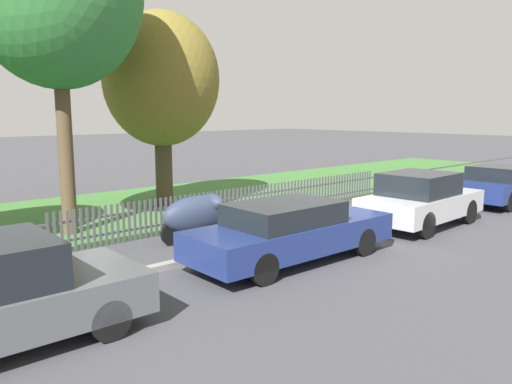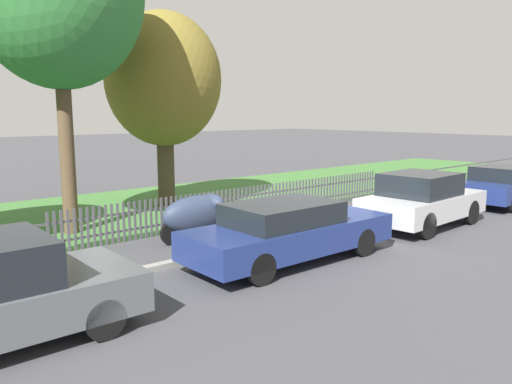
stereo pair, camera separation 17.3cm
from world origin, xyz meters
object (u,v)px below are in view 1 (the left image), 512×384
(covered_motorcycle, at_px, (199,213))
(tree_mid_park, at_px, (161,80))
(parked_car_navy_estate, at_px, (290,230))
(parked_car_red_compact, at_px, (420,199))
(parked_car_white_van, at_px, (500,184))

(covered_motorcycle, bearing_deg, tree_mid_park, 72.54)
(parked_car_navy_estate, bearing_deg, parked_car_red_compact, 0.28)
(parked_car_navy_estate, bearing_deg, covered_motorcycle, 99.94)
(parked_car_white_van, relative_size, tree_mid_park, 0.64)
(parked_car_white_van, xyz_separation_m, tree_mid_park, (-8.51, 7.03, 3.33))
(parked_car_red_compact, relative_size, tree_mid_park, 0.64)
(tree_mid_park, bearing_deg, covered_motorcycle, -111.56)
(parked_car_red_compact, xyz_separation_m, parked_car_white_van, (4.94, -0.04, -0.06))
(covered_motorcycle, xyz_separation_m, tree_mid_park, (1.70, 4.30, 3.34))
(parked_car_white_van, distance_m, covered_motorcycle, 10.57)
(parked_car_navy_estate, distance_m, parked_car_white_van, 9.81)
(parked_car_navy_estate, bearing_deg, parked_car_white_van, 0.51)
(parked_car_white_van, bearing_deg, parked_car_red_compact, 178.45)
(parked_car_red_compact, bearing_deg, covered_motorcycle, 151.07)
(parked_car_red_compact, xyz_separation_m, tree_mid_park, (-3.57, 6.99, 3.26))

